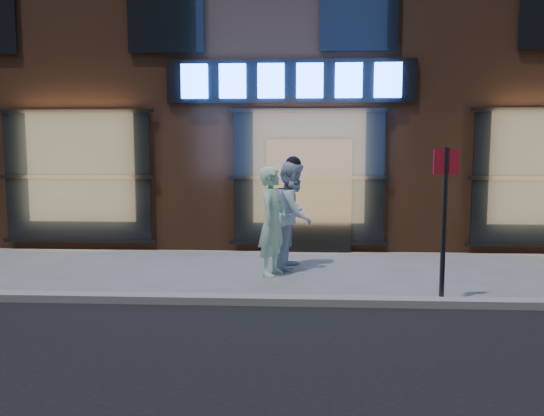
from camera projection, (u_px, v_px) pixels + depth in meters
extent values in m
plane|color=slate|center=(313.00, 305.00, 7.46)|extent=(90.00, 90.00, 0.00)
cube|color=gray|center=(313.00, 301.00, 7.46)|extent=(60.00, 0.25, 0.12)
cube|color=#54301E|center=(307.00, 49.00, 14.86)|extent=(30.00, 8.00, 10.00)
cube|color=black|center=(290.00, 81.00, 11.01)|extent=(5.20, 0.06, 0.90)
cube|color=black|center=(309.00, 196.00, 11.22)|extent=(1.80, 0.10, 2.40)
cube|color=#FFBF72|center=(78.00, 177.00, 11.50)|extent=(3.00, 0.04, 2.60)
cube|color=black|center=(78.00, 177.00, 11.46)|extent=(3.20, 0.06, 2.80)
cube|color=#FFBF72|center=(309.00, 177.00, 11.24)|extent=(3.00, 0.04, 2.60)
cube|color=black|center=(309.00, 177.00, 11.20)|extent=(3.20, 0.06, 2.80)
cube|color=black|center=(165.00, 13.00, 10.98)|extent=(1.60, 0.06, 1.60)
cube|color=black|center=(359.00, 11.00, 10.78)|extent=(1.60, 0.06, 1.60)
cube|color=#2659FF|center=(195.00, 81.00, 11.05)|extent=(0.55, 0.12, 0.70)
cube|color=#2659FF|center=(233.00, 81.00, 11.00)|extent=(0.55, 0.12, 0.70)
cube|color=#2659FF|center=(271.00, 81.00, 10.96)|extent=(0.55, 0.12, 0.70)
cube|color=#2659FF|center=(310.00, 81.00, 10.92)|extent=(0.55, 0.12, 0.70)
cube|color=#2659FF|center=(349.00, 80.00, 10.88)|extent=(0.55, 0.12, 0.70)
cube|color=#2659FF|center=(388.00, 80.00, 10.84)|extent=(0.55, 0.12, 0.70)
imported|color=#BFFCD4|center=(273.00, 221.00, 9.18)|extent=(0.65, 0.80, 1.89)
imported|color=white|center=(293.00, 215.00, 9.77)|extent=(0.95, 1.10, 1.97)
cylinder|color=#262628|center=(444.00, 227.00, 7.37)|extent=(0.07, 0.07, 2.22)
cube|color=#B31427|center=(446.00, 161.00, 7.27)|extent=(0.35, 0.07, 0.35)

